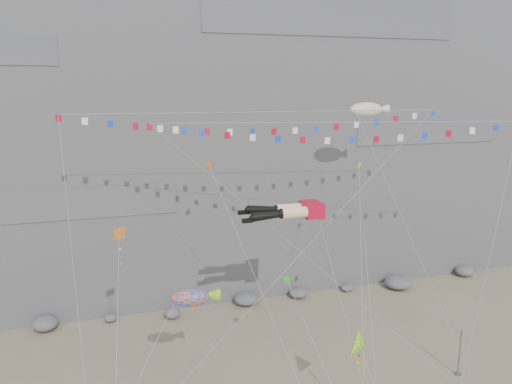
{
  "coord_description": "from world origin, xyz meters",
  "views": [
    {
      "loc": [
        -13.49,
        -31.06,
        22.99
      ],
      "look_at": [
        -1.3,
        9.0,
        14.06
      ],
      "focal_mm": 35.0,
      "sensor_mm": 36.0,
      "label": 1
    }
  ],
  "objects": [
    {
      "name": "delta_kite",
      "position": [
        1.98,
        -3.99,
        6.07
      ],
      "size": [
        2.05,
        4.98,
        7.8
      ],
      "color": "yellow",
      "rests_on": "ground"
    },
    {
      "name": "talus_boulders",
      "position": [
        0.0,
        17.0,
        0.6
      ],
      "size": [
        60.0,
        3.0,
        1.2
      ],
      "primitive_type": null,
      "color": "slate",
      "rests_on": "ground"
    },
    {
      "name": "flag_banner_upper",
      "position": [
        -0.69,
        9.02,
        20.84
      ],
      "size": [
        32.17,
        13.74,
        28.51
      ],
      "color": "#B50B23",
      "rests_on": "ground"
    },
    {
      "name": "cliff",
      "position": [
        0.0,
        32.0,
        25.0
      ],
      "size": [
        80.0,
        28.0,
        50.0
      ],
      "primitive_type": "cube",
      "color": "slate",
      "rests_on": "ground"
    },
    {
      "name": "small_kite_c",
      "position": [
        -1.09,
        1.63,
        8.75
      ],
      "size": [
        2.57,
        10.0,
        12.98
      ],
      "color": "green",
      "rests_on": "ground"
    },
    {
      "name": "small_kite_d",
      "position": [
        7.08,
        6.37,
        15.96
      ],
      "size": [
        6.61,
        13.97,
        21.89
      ],
      "color": "yellow",
      "rests_on": "ground"
    },
    {
      "name": "blimp_windsock",
      "position": [
        10.1,
        11.01,
        20.79
      ],
      "size": [
        5.72,
        13.36,
        24.56
      ],
      "color": "beige",
      "rests_on": "ground"
    },
    {
      "name": "flag_banner_lower",
      "position": [
        4.74,
        5.51,
        20.11
      ],
      "size": [
        29.63,
        11.35,
        22.93
      ],
      "color": "#B50B23",
      "rests_on": "ground"
    },
    {
      "name": "legs_kite",
      "position": [
        0.08,
        4.38,
        13.38
      ],
      "size": [
        6.65,
        13.5,
        18.21
      ],
      "rotation": [
        0.0,
        0.0,
        0.0
      ],
      "color": "#B50B23",
      "rests_on": "ground"
    },
    {
      "name": "anchor_pole_right",
      "position": [
        12.84,
        -0.89,
        1.98
      ],
      "size": [
        0.12,
        0.12,
        3.95
      ],
      "primitive_type": "cylinder",
      "color": "slate",
      "rests_on": "ground"
    },
    {
      "name": "small_kite_a",
      "position": [
        -5.14,
        9.46,
        16.19
      ],
      "size": [
        4.72,
        17.42,
        23.78
      ],
      "color": "#F75D14",
      "rests_on": "ground"
    },
    {
      "name": "small_kite_b",
      "position": [
        7.01,
        4.95,
        11.09
      ],
      "size": [
        5.23,
        12.19,
        16.73
      ],
      "color": "purple",
      "rests_on": "ground"
    },
    {
      "name": "fish_windsock",
      "position": [
        -8.66,
        -0.03,
        9.11
      ],
      "size": [
        8.68,
        4.41,
        11.77
      ],
      "color": "#E7510B",
      "rests_on": "ground"
    },
    {
      "name": "harlequin_kite",
      "position": [
        -12.9,
        4.45,
        12.62
      ],
      "size": [
        2.25,
        9.82,
        15.48
      ],
      "color": "red",
      "rests_on": "ground"
    }
  ]
}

